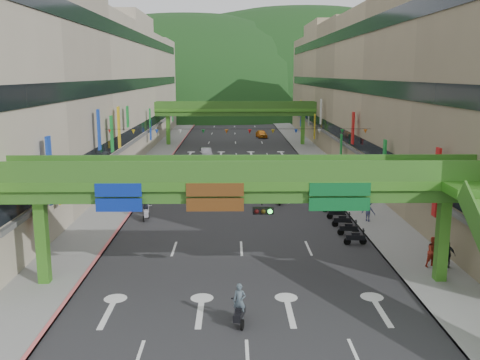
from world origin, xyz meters
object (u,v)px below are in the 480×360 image
Objects in this scene: car_silver at (206,153)px; overpass_near at (261,195)px; car_yellow at (261,134)px; scooter_rider_near at (239,306)px; pedestrian_red at (433,254)px; scooter_rider_mid at (278,193)px.

overpass_near is at bearing -92.02° from car_silver.
car_yellow is (9.02, 23.57, 0.03)m from car_silver.
car_silver is (-3.93, 50.58, -0.26)m from scooter_rider_near.
scooter_rider_near is at bearing -165.45° from pedestrian_red.
pedestrian_red is (6.57, -67.15, 0.23)m from car_yellow.
scooter_rider_mid is 0.49× the size of car_silver.
scooter_rider_near is 1.07× the size of pedestrian_red.
scooter_rider_mid reaches higher than car_yellow.
scooter_rider_near reaches higher than pedestrian_red.
scooter_rider_mid is at bearing 82.25° from overpass_near.
overpass_near is 14.19× the size of scooter_rider_mid.
scooter_rider_near is 0.49× the size of car_silver.
pedestrian_red is (10.44, 2.62, -4.27)m from overpass_near.
scooter_rider_mid reaches higher than pedestrian_red.
pedestrian_red is at bearing -64.51° from scooter_rider_mid.
scooter_rider_mid is (3.82, 23.46, 0.08)m from scooter_rider_near.
car_yellow is (5.09, 74.15, -0.23)m from scooter_rider_near.
overpass_near is 46.70m from car_silver.
car_silver is at bearing -119.66° from car_yellow.
overpass_near is at bearing 74.44° from scooter_rider_near.
scooter_rider_near is at bearing -102.64° from car_yellow.
scooter_rider_near is 23.76m from scooter_rider_mid.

